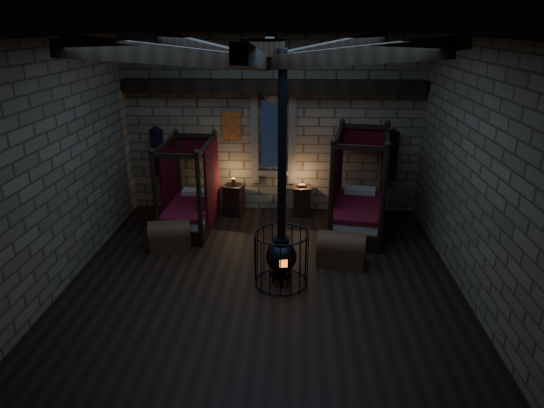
{
  "coord_description": "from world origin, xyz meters",
  "views": [
    {
      "loc": [
        0.56,
        -7.93,
        4.43
      ],
      "look_at": [
        0.12,
        0.6,
        1.21
      ],
      "focal_mm": 32.0,
      "sensor_mm": 36.0,
      "label": 1
    }
  ],
  "objects_px": {
    "bed_right": "(358,207)",
    "stove": "(281,253)",
    "bed_left": "(190,207)",
    "trunk_right": "(341,250)",
    "trunk_left": "(170,236)"
  },
  "relations": [
    {
      "from": "trunk_right",
      "to": "stove",
      "type": "xyz_separation_m",
      "value": [
        -1.14,
        -0.85,
        0.31
      ]
    },
    {
      "from": "trunk_left",
      "to": "stove",
      "type": "height_order",
      "value": "stove"
    },
    {
      "from": "bed_left",
      "to": "trunk_left",
      "type": "bearing_deg",
      "value": -99.02
    },
    {
      "from": "bed_left",
      "to": "bed_right",
      "type": "relative_size",
      "value": 0.87
    },
    {
      "from": "bed_right",
      "to": "trunk_right",
      "type": "relative_size",
      "value": 2.35
    },
    {
      "from": "bed_left",
      "to": "bed_right",
      "type": "xyz_separation_m",
      "value": [
        3.77,
        0.04,
        0.06
      ]
    },
    {
      "from": "bed_right",
      "to": "stove",
      "type": "height_order",
      "value": "stove"
    },
    {
      "from": "trunk_left",
      "to": "stove",
      "type": "bearing_deg",
      "value": -40.78
    },
    {
      "from": "trunk_right",
      "to": "stove",
      "type": "relative_size",
      "value": 0.24
    },
    {
      "from": "trunk_left",
      "to": "bed_left",
      "type": "bearing_deg",
      "value": 68.2
    },
    {
      "from": "bed_left",
      "to": "bed_right",
      "type": "bearing_deg",
      "value": 2.23
    },
    {
      "from": "bed_left",
      "to": "stove",
      "type": "xyz_separation_m",
      "value": [
        2.14,
        -2.44,
        0.11
      ]
    },
    {
      "from": "trunk_left",
      "to": "trunk_right",
      "type": "distance_m",
      "value": 3.52
    },
    {
      "from": "bed_right",
      "to": "stove",
      "type": "bearing_deg",
      "value": -113.83
    },
    {
      "from": "trunk_right",
      "to": "bed_right",
      "type": "bearing_deg",
      "value": 81.49
    }
  ]
}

